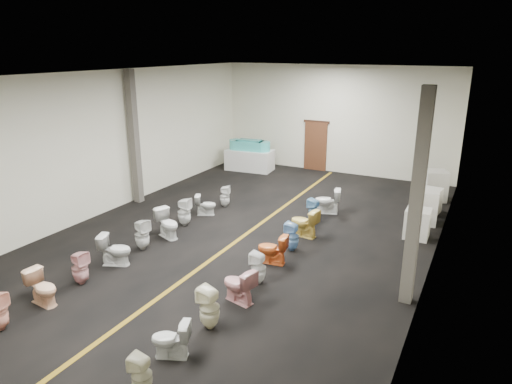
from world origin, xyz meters
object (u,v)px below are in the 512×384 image
toilet_left_9 (225,196)px  toilet_right_7 (304,223)px  toilet_right_1 (171,339)px  toilet_right_8 (314,211)px  display_table (250,160)px  toilet_right_0 (142,375)px  appliance_crate_a (417,224)px  toilet_left_5 (142,235)px  toilet_right_5 (272,249)px  toilet_right_9 (327,201)px  toilet_right_3 (239,285)px  toilet_right_2 (209,308)px  toilet_left_8 (206,205)px  appliance_crate_c (429,201)px  toilet_left_2 (43,288)px  toilet_left_4 (115,250)px  toilet_left_7 (184,212)px  toilet_right_4 (258,268)px  toilet_left_3 (80,268)px  appliance_crate_d (435,185)px  bathtub (250,146)px  toilet_left_6 (168,224)px  toilet_right_6 (292,237)px  appliance_crate_b (425,206)px

toilet_left_9 → toilet_right_7: bearing=-127.8°
toilet_right_1 → toilet_right_8: (-0.04, 7.14, 0.04)m
display_table → toilet_right_0: (4.96, -12.82, -0.09)m
appliance_crate_a → toilet_left_5: (-6.36, -4.18, 0.00)m
toilet_right_1 → toilet_right_5: bearing=157.5°
display_table → appliance_crate_a: 8.93m
toilet_right_7 → toilet_right_9: size_ratio=1.00×
display_table → toilet_right_3: display_table is taller
toilet_right_2 → toilet_right_7: (-0.05, 5.00, -0.01)m
toilet_right_3 → toilet_right_8: size_ratio=1.01×
toilet_left_8 → toilet_right_7: (3.46, -0.20, 0.08)m
appliance_crate_c → toilet_left_2: appliance_crate_c is taller
toilet_left_4 → toilet_right_2: 3.73m
toilet_left_4 → toilet_left_7: (-0.04, 2.92, 0.03)m
toilet_right_5 → toilet_right_9: (0.04, 4.09, 0.03)m
toilet_right_4 → display_table: bearing=-151.8°
toilet_left_5 → toilet_right_9: 6.03m
toilet_left_3 → toilet_right_1: bearing=-104.5°
toilet_left_3 → toilet_left_7: (-0.02, 4.01, 0.03)m
appliance_crate_d → toilet_right_2: bearing=-105.5°
toilet_right_0 → bathtub: bearing=-164.4°
display_table → toilet_left_4: display_table is taller
appliance_crate_d → toilet_left_6: bearing=-131.9°
toilet_left_5 → toilet_left_7: 1.92m
toilet_left_6 → toilet_right_5: bearing=-71.2°
toilet_right_6 → toilet_right_7: toilet_right_7 is taller
appliance_crate_b → toilet_left_8: appliance_crate_b is taller
toilet_right_8 → appliance_crate_b: bearing=128.7°
appliance_crate_d → toilet_left_2: bearing=-120.1°
toilet_right_6 → toilet_left_5: bearing=-63.6°
toilet_right_9 → bathtub: bearing=-144.4°
toilet_right_3 → toilet_right_1: bearing=9.7°
toilet_left_7 → bathtub: bearing=2.4°
toilet_right_8 → toilet_right_1: bearing=10.9°
display_table → toilet_left_5: size_ratio=2.37×
toilet_left_7 → toilet_left_2: bearing=171.0°
toilet_left_3 → toilet_left_8: bearing=3.6°
toilet_left_8 → toilet_right_6: bearing=-134.1°
toilet_left_4 → toilet_right_1: 4.08m
toilet_left_4 → toilet_right_5: 3.88m
toilet_right_3 → toilet_right_6: toilet_right_6 is taller
toilet_left_6 → toilet_right_9: bearing=-19.4°
toilet_left_2 → toilet_right_1: 3.45m
toilet_left_2 → toilet_right_4: size_ratio=0.99×
appliance_crate_d → toilet_right_9: bearing=-133.8°
toilet_right_0 → toilet_right_8: toilet_right_8 is taller
toilet_right_9 → toilet_left_8: bearing=-77.5°
toilet_left_9 → toilet_right_6: toilet_right_6 is taller
toilet_left_8 → appliance_crate_b: bearing=-93.3°
toilet_left_8 → toilet_right_2: 6.27m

